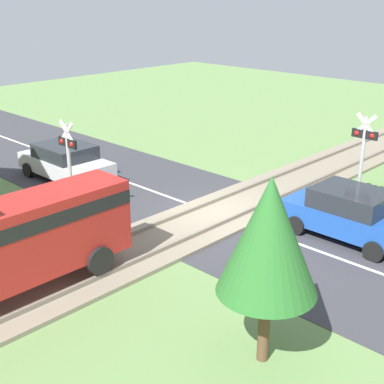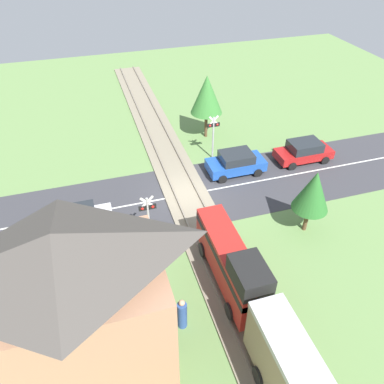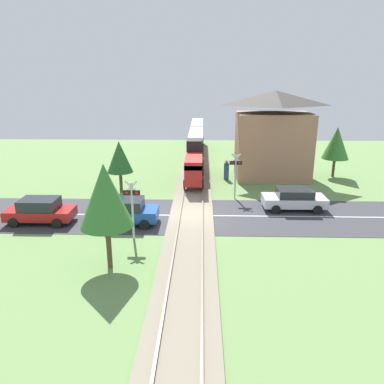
% 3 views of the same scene
% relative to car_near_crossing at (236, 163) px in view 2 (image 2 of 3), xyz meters
% --- Properties ---
extents(ground_plane, '(60.00, 60.00, 0.00)m').
position_rel_car_near_crossing_xyz_m(ground_plane, '(3.97, 1.44, -0.81)').
color(ground_plane, '#66894C').
extents(road_surface, '(48.00, 6.40, 0.02)m').
position_rel_car_near_crossing_xyz_m(road_surface, '(3.97, 1.44, -0.80)').
color(road_surface, '#38383D').
rests_on(road_surface, ground_plane).
extents(track_bed, '(2.80, 48.00, 0.24)m').
position_rel_car_near_crossing_xyz_m(track_bed, '(3.97, 1.44, -0.74)').
color(track_bed, gray).
rests_on(track_bed, ground_plane).
extents(car_near_crossing, '(3.93, 1.98, 1.56)m').
position_rel_car_near_crossing_xyz_m(car_near_crossing, '(0.00, 0.00, 0.00)').
color(car_near_crossing, '#1E4CA8').
rests_on(car_near_crossing, ground_plane).
extents(car_far_side, '(4.16, 2.05, 1.45)m').
position_rel_car_near_crossing_xyz_m(car_far_side, '(10.82, 2.88, -0.05)').
color(car_far_side, silver).
rests_on(car_far_side, ground_plane).
extents(car_behind_queue, '(4.03, 1.91, 1.54)m').
position_rel_car_near_crossing_xyz_m(car_behind_queue, '(-5.23, 0.00, -0.02)').
color(car_behind_queue, '#A81919').
rests_on(car_behind_queue, ground_plane).
extents(crossing_signal_west_approach, '(0.90, 0.18, 3.38)m').
position_rel_car_near_crossing_xyz_m(crossing_signal_west_approach, '(0.89, -2.25, 1.34)').
color(crossing_signal_west_approach, '#B7B7B7').
rests_on(crossing_signal_west_approach, ground_plane).
extents(crossing_signal_east_approach, '(0.90, 0.18, 3.38)m').
position_rel_car_near_crossing_xyz_m(crossing_signal_east_approach, '(7.04, 5.13, 1.34)').
color(crossing_signal_east_approach, '#B7B7B7').
rests_on(crossing_signal_east_approach, ground_plane).
extents(station_building, '(6.70, 4.51, 7.49)m').
position_rel_car_near_crossing_xyz_m(station_building, '(10.72, 11.17, 2.83)').
color(station_building, '#AD7A5B').
rests_on(station_building, ground_plane).
extents(pedestrian_by_station, '(0.43, 0.43, 1.75)m').
position_rel_car_near_crossing_xyz_m(pedestrian_by_station, '(6.73, 10.37, -0.02)').
color(pedestrian_by_station, '#2D4C8E').
rests_on(pedestrian_by_station, ground_plane).
extents(tree_roadside_hedge, '(1.98, 1.98, 3.98)m').
position_rel_car_near_crossing_xyz_m(tree_roadside_hedge, '(-1.63, 6.46, 1.96)').
color(tree_roadside_hedge, brown).
rests_on(tree_roadside_hedge, ground_plane).
extents(tree_beyond_track, '(2.43, 2.43, 4.99)m').
position_rel_car_near_crossing_xyz_m(tree_beyond_track, '(0.34, -5.43, 2.71)').
color(tree_beyond_track, brown).
rests_on(tree_beyond_track, ground_plane).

